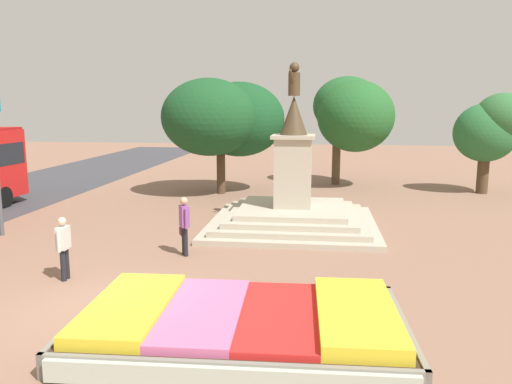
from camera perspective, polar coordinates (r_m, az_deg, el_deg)
ground_plane at (r=11.31m, az=-16.81°, el=-12.72°), size 92.02×92.02×0.00m
flower_planter at (r=9.49m, az=-1.66°, el=-14.90°), size 6.14×3.82×0.67m
statue_monument at (r=17.69m, az=4.21°, el=-1.31°), size 5.84×5.84×5.70m
pedestrian_with_handbag at (r=14.40m, az=-8.21°, el=-3.47°), size 0.45×0.67×1.71m
pedestrian_near_planter at (r=13.14m, az=-21.14°, el=-5.59°), size 0.23×0.57×1.59m
park_tree_far_left at (r=26.59m, az=25.38°, el=6.71°), size 3.45×2.72×4.85m
park_tree_behind_statue at (r=26.86m, az=10.94°, el=8.92°), size 4.19×4.70×5.79m
park_tree_far_right at (r=24.14m, az=-4.00°, el=8.45°), size 5.65×5.26×5.51m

